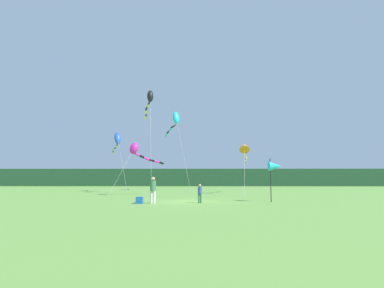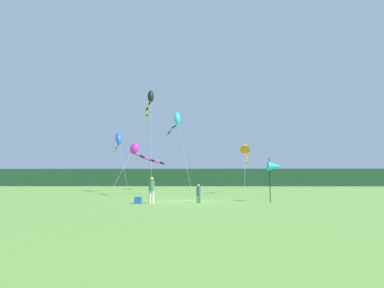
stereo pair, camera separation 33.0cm
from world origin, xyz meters
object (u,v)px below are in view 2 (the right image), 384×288
Objects in this scene: kite_magenta at (137,150)px; kite_orange at (245,148)px; person_child at (199,192)px; banner_flag_pole at (274,166)px; kite_blue at (118,140)px; cooler_box at (138,200)px; person_adult at (152,189)px; kite_black at (150,100)px; kite_cyan at (176,120)px.

kite_magenta is 0.54× the size of kite_orange.
banner_flag_pole is (5.30, 1.02, 1.76)m from person_child.
banner_flag_pole is 0.39× the size of kite_blue.
kite_magenta is at bearing 103.08° from cooler_box.
person_adult is 1.13m from cooler_box.
person_child is at bearing -65.03° from kite_black.
cooler_box is 22.47m from kite_cyan.
banner_flag_pole is at bearing -34.15° from kite_magenta.
kite_orange is at bearing 56.23° from person_adult.
kite_cyan is (2.20, 8.56, -0.53)m from kite_black.
cooler_box is 0.04× the size of kite_cyan.
person_adult is at bearing -90.00° from kite_cyan.
kite_magenta is at bearing -106.29° from kite_black.
kite_black is (-2.20, 11.64, 9.16)m from person_adult.
banner_flag_pole is 21.87m from kite_cyan.
person_child is 0.16× the size of kite_blue.
cooler_box is 19.15m from kite_blue.
kite_black is at bearing 135.69° from banner_flag_pole.
kite_black is 11.53m from kite_orange.
kite_black is at bearing 96.60° from cooler_box.
kite_orange reaches higher than person_child.
kite_cyan is at bearing 98.81° from person_child.
person_adult is 14.98m from kite_black.
person_child is 0.12× the size of kite_cyan.
banner_flag_pole is 22.20m from kite_blue.
banner_flag_pole is at bearing -88.10° from kite_orange.
person_adult is at bearing -171.18° from banner_flag_pole.
person_adult reaches higher than cooler_box.
kite_magenta reaches higher than banner_flag_pole.
kite_magenta is 6.36m from kite_black.
kite_cyan is at bearing 75.57° from kite_black.
kite_orange reaches higher than kite_magenta.
banner_flag_pole is at bearing 10.87° from person_child.
kite_orange is 0.89× the size of kite_cyan.
person_adult is 1.38× the size of person_child.
kite_magenta is at bearing -62.94° from kite_blue.
kite_orange is 12.41m from kite_cyan.
kite_orange is (15.00, -4.81, -1.61)m from kite_blue.
kite_cyan is (2.97, 11.19, 5.21)m from kite_magenta.
cooler_box is at bearing -165.96° from person_adult.
person_adult is at bearing -79.30° from kite_black.
kite_black reaches higher than kite_magenta.
person_child is 15.68m from kite_black.
kite_magenta is 0.66× the size of kite_blue.
cooler_box is at bearing -172.86° from person_child.
person_child reaches higher than cooler_box.
person_adult is at bearing -67.51° from kite_blue.
banner_flag_pole is 10.98m from kite_orange.
person_child is (3.09, 0.28, -0.27)m from person_adult.
kite_orange is (8.86, 12.23, 4.62)m from cooler_box.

